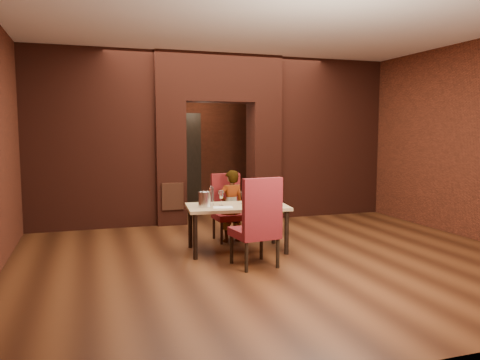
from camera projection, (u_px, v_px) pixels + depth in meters
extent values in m
plane|color=#472411|center=(252.00, 243.00, 7.34)|extent=(8.00, 8.00, 0.00)
cube|color=silver|center=(253.00, 34.00, 7.00)|extent=(7.00, 8.00, 0.04)
cube|color=maroon|center=(195.00, 137.00, 10.95)|extent=(7.00, 0.04, 3.20)
cube|color=maroon|center=(439.00, 152.00, 3.39)|extent=(7.00, 0.04, 3.20)
cube|color=maroon|center=(0.00, 142.00, 6.08)|extent=(0.04, 8.00, 3.20)
cube|color=maroon|center=(439.00, 139.00, 8.25)|extent=(0.04, 8.00, 3.20)
cube|color=maroon|center=(169.00, 163.00, 8.81)|extent=(0.55, 0.55, 2.30)
cube|color=maroon|center=(264.00, 161.00, 9.40)|extent=(0.55, 0.55, 2.30)
cube|color=maroon|center=(218.00, 78.00, 8.94)|extent=(2.45, 0.55, 0.90)
cube|color=maroon|center=(90.00, 139.00, 8.33)|extent=(2.28, 0.35, 3.20)
cube|color=maroon|center=(327.00, 138.00, 9.79)|extent=(2.28, 0.35, 3.20)
cube|color=#9B4C2D|center=(173.00, 196.00, 8.60)|extent=(0.40, 0.03, 0.50)
cube|color=black|center=(179.00, 161.00, 10.83)|extent=(0.90, 0.08, 2.10)
cube|color=black|center=(179.00, 161.00, 10.79)|extent=(1.02, 0.04, 2.22)
cube|color=tan|center=(237.00, 228.00, 6.81)|extent=(1.52, 0.97, 0.68)
cube|color=maroon|center=(230.00, 208.00, 7.45)|extent=(0.50, 0.50, 1.06)
cube|color=maroon|center=(254.00, 221.00, 6.04)|extent=(0.59, 0.59, 1.17)
imported|color=beige|center=(231.00, 206.00, 7.37)|extent=(0.44, 0.31, 1.14)
cube|color=white|center=(223.00, 207.00, 6.58)|extent=(0.31, 0.25, 0.00)
cylinder|color=silver|center=(204.00, 199.00, 6.61)|extent=(0.18, 0.18, 0.22)
cylinder|color=white|center=(212.00, 196.00, 6.75)|extent=(0.07, 0.07, 0.29)
imported|color=#2D6524|center=(273.00, 223.00, 7.91)|extent=(0.45, 0.43, 0.39)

